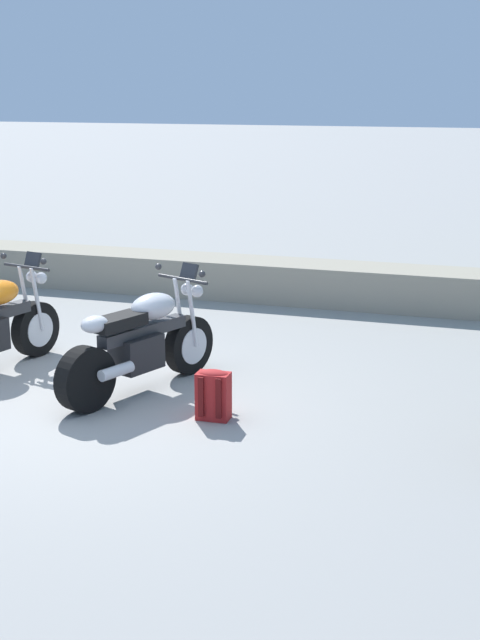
% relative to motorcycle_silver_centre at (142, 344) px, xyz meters
% --- Properties ---
extents(ground_plane, '(120.00, 120.00, 0.00)m').
position_rel_motorcycle_silver_centre_xyz_m(ground_plane, '(-0.56, -0.64, -0.49)').
color(ground_plane, gray).
extents(stone_wall, '(36.00, 0.80, 0.55)m').
position_rel_motorcycle_silver_centre_xyz_m(stone_wall, '(-0.56, 4.16, -0.21)').
color(stone_wall, gray).
rests_on(stone_wall, ground).
extents(motorcycle_silver_centre, '(1.00, 1.98, 1.18)m').
position_rel_motorcycle_silver_centre_xyz_m(motorcycle_silver_centre, '(0.00, 0.00, 0.00)').
color(motorcycle_silver_centre, black).
rests_on(motorcycle_silver_centre, ground).
extents(rider_backpack, '(0.30, 0.27, 0.47)m').
position_rel_motorcycle_silver_centre_xyz_m(rider_backpack, '(0.93, -0.53, -0.24)').
color(rider_backpack, '#A31E1E').
rests_on(rider_backpack, ground).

